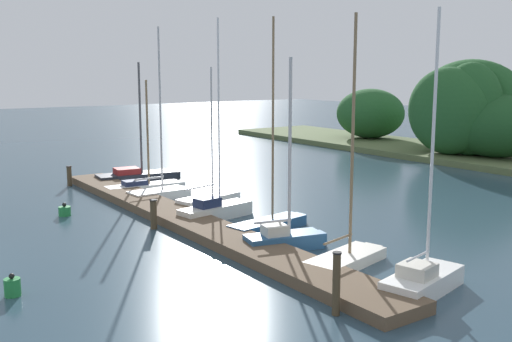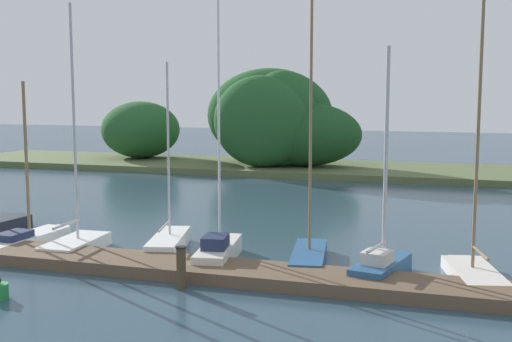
% 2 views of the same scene
% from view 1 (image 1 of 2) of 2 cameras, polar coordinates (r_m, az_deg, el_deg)
% --- Properties ---
extents(dock_pier, '(22.76, 1.80, 0.35)m').
position_cam_1_polar(dock_pier, '(23.72, -6.76, -4.62)').
color(dock_pier, brown).
rests_on(dock_pier, ground).
extents(sailboat_0, '(1.82, 4.57, 6.38)m').
position_cam_1_polar(sailboat_0, '(33.14, -11.08, -0.38)').
color(sailboat_0, '#232833').
rests_on(sailboat_0, ground).
extents(sailboat_1, '(1.17, 4.08, 5.50)m').
position_cam_1_polar(sailboat_1, '(30.51, -10.41, -1.30)').
color(sailboat_1, white).
rests_on(sailboat_1, ground).
extents(sailboat_2, '(1.36, 3.01, 7.90)m').
position_cam_1_polar(sailboat_2, '(28.58, -9.00, -1.87)').
color(sailboat_2, white).
rests_on(sailboat_2, ground).
extents(sailboat_3, '(1.67, 3.43, 6.09)m').
position_cam_1_polar(sailboat_3, '(26.70, -4.28, -2.68)').
color(sailboat_3, white).
rests_on(sailboat_3, ground).
extents(sailboat_4, '(1.43, 3.53, 7.97)m').
position_cam_1_polar(sailboat_4, '(24.44, -3.73, -3.58)').
color(sailboat_4, silver).
rests_on(sailboat_4, ground).
extents(sailboat_5, '(1.46, 3.63, 7.86)m').
position_cam_1_polar(sailboat_5, '(22.75, 1.42, -4.72)').
color(sailboat_5, '#285684').
rests_on(sailboat_5, ground).
extents(sailboat_6, '(1.51, 2.90, 6.37)m').
position_cam_1_polar(sailboat_6, '(20.34, 2.84, -6.19)').
color(sailboat_6, '#285684').
rests_on(sailboat_6, ground).
extents(sailboat_7, '(1.84, 3.33, 7.61)m').
position_cam_1_polar(sailboat_7, '(18.97, 8.74, -7.72)').
color(sailboat_7, silver).
rests_on(sailboat_7, ground).
extents(sailboat_8, '(1.76, 3.17, 7.53)m').
position_cam_1_polar(sailboat_8, '(17.15, 15.66, -9.66)').
color(sailboat_8, white).
rests_on(sailboat_8, ground).
extents(mooring_piling_0, '(0.28, 0.28, 1.05)m').
position_cam_1_polar(mooring_piling_0, '(32.71, -17.29, -0.44)').
color(mooring_piling_0, '#4C3D28').
rests_on(mooring_piling_0, ground).
extents(mooring_piling_1, '(0.28, 0.28, 1.14)m').
position_cam_1_polar(mooring_piling_1, '(23.11, -9.69, -4.05)').
color(mooring_piling_1, '#4C3D28').
rests_on(mooring_piling_1, ground).
extents(mooring_piling_2, '(0.22, 0.22, 1.61)m').
position_cam_1_polar(mooring_piling_2, '(15.02, 7.63, -10.54)').
color(mooring_piling_2, '#4C3D28').
rests_on(mooring_piling_2, ground).
extents(channel_buoy_0, '(0.50, 0.50, 0.56)m').
position_cam_1_polar(channel_buoy_0, '(26.14, -17.70, -3.62)').
color(channel_buoy_0, '#23843D').
rests_on(channel_buoy_0, ground).
extents(channel_buoy_1, '(0.43, 0.43, 0.63)m').
position_cam_1_polar(channel_buoy_1, '(17.52, -22.11, -10.15)').
color(channel_buoy_1, '#23843D').
rests_on(channel_buoy_1, ground).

